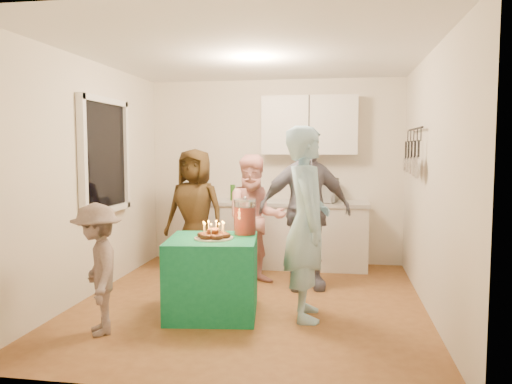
% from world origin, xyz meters
% --- Properties ---
extents(floor, '(4.00, 4.00, 0.00)m').
position_xyz_m(floor, '(0.00, 0.00, 0.00)').
color(floor, brown).
rests_on(floor, ground).
extents(ceiling, '(4.00, 4.00, 0.00)m').
position_xyz_m(ceiling, '(0.00, 0.00, 2.60)').
color(ceiling, white).
rests_on(ceiling, floor).
extents(back_wall, '(3.60, 3.60, 0.00)m').
position_xyz_m(back_wall, '(0.00, 2.00, 1.30)').
color(back_wall, silver).
rests_on(back_wall, floor).
extents(left_wall, '(4.00, 4.00, 0.00)m').
position_xyz_m(left_wall, '(-1.80, 0.00, 1.30)').
color(left_wall, silver).
rests_on(left_wall, floor).
extents(right_wall, '(4.00, 4.00, 0.00)m').
position_xyz_m(right_wall, '(1.80, 0.00, 1.30)').
color(right_wall, silver).
rests_on(right_wall, floor).
extents(window_night, '(0.04, 1.00, 1.20)m').
position_xyz_m(window_night, '(-1.77, 0.30, 1.55)').
color(window_night, black).
rests_on(window_night, left_wall).
extents(counter, '(2.20, 0.58, 0.86)m').
position_xyz_m(counter, '(0.20, 1.70, 0.43)').
color(counter, white).
rests_on(counter, floor).
extents(countertop, '(2.24, 0.62, 0.05)m').
position_xyz_m(countertop, '(0.20, 1.70, 0.89)').
color(countertop, beige).
rests_on(countertop, counter).
extents(upper_cabinet, '(1.30, 0.30, 0.80)m').
position_xyz_m(upper_cabinet, '(0.50, 1.85, 1.95)').
color(upper_cabinet, white).
rests_on(upper_cabinet, back_wall).
extents(pot_rack, '(0.12, 1.00, 0.60)m').
position_xyz_m(pot_rack, '(1.72, 0.70, 1.60)').
color(pot_rack, black).
rests_on(pot_rack, right_wall).
extents(microwave, '(0.62, 0.46, 0.32)m').
position_xyz_m(microwave, '(0.60, 1.70, 1.07)').
color(microwave, white).
rests_on(microwave, countertop).
extents(party_table, '(0.95, 0.95, 0.76)m').
position_xyz_m(party_table, '(-0.31, -0.42, 0.38)').
color(party_table, '#127B4B').
rests_on(party_table, floor).
extents(donut_cake, '(0.38, 0.38, 0.18)m').
position_xyz_m(donut_cake, '(-0.28, -0.46, 0.85)').
color(donut_cake, '#381C0C').
rests_on(donut_cake, party_table).
extents(punch_jar, '(0.22, 0.22, 0.34)m').
position_xyz_m(punch_jar, '(-0.03, -0.16, 0.93)').
color(punch_jar, red).
rests_on(punch_jar, party_table).
extents(man_birthday, '(0.53, 0.73, 1.85)m').
position_xyz_m(man_birthday, '(0.61, -0.37, 0.92)').
color(man_birthday, '#A0D0E9').
rests_on(man_birthday, floor).
extents(woman_back_left, '(0.87, 0.64, 1.63)m').
position_xyz_m(woman_back_left, '(-0.92, 1.07, 0.81)').
color(woman_back_left, brown).
rests_on(woman_back_left, floor).
extents(woman_back_center, '(0.91, 0.80, 1.56)m').
position_xyz_m(woman_back_center, '(-0.08, 0.77, 0.78)').
color(woman_back_center, '#E47779').
rests_on(woman_back_center, floor).
extents(woman_back_right, '(1.16, 0.70, 1.84)m').
position_xyz_m(woman_back_right, '(0.52, 0.67, 0.92)').
color(woman_back_right, black).
rests_on(woman_back_right, floor).
extents(child_near_left, '(0.76, 0.86, 1.16)m').
position_xyz_m(child_near_left, '(-1.17, -1.09, 0.58)').
color(child_near_left, '#645450').
rests_on(child_near_left, floor).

